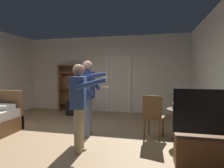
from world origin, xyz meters
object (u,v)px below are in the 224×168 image
(laptop, at_px, (180,107))
(bottle_on_table, at_px, (189,105))
(bookshelf, at_px, (72,86))
(tv_flatscreen, at_px, (213,146))
(person_striped_shirt, at_px, (88,93))
(suitcase_small, at_px, (74,108))
(side_table, at_px, (181,120))
(wooden_chair, at_px, (153,115))
(person_blue_shirt, at_px, (79,100))
(suitcase_dark, at_px, (76,108))

(laptop, relative_size, bottle_on_table, 1.16)
(bookshelf, relative_size, laptop, 5.41)
(bookshelf, bearing_deg, tv_flatscreen, -41.69)
(tv_flatscreen, height_order, laptop, tv_flatscreen)
(person_striped_shirt, bearing_deg, bookshelf, 122.34)
(tv_flatscreen, bearing_deg, suitcase_small, 141.29)
(side_table, height_order, wooden_chair, wooden_chair)
(bookshelf, relative_size, wooden_chair, 1.80)
(tv_flatscreen, distance_m, suitcase_small, 4.64)
(laptop, height_order, suitcase_small, laptop)
(laptop, bearing_deg, suitcase_small, 151.16)
(side_table, height_order, person_blue_shirt, person_blue_shirt)
(tv_flatscreen, relative_size, suitcase_dark, 2.45)
(suitcase_dark, xyz_separation_m, suitcase_small, (0.00, -0.13, 0.00))
(laptop, bearing_deg, bookshelf, 145.99)
(wooden_chair, height_order, suitcase_dark, wooden_chair)
(bookshelf, distance_m, side_table, 4.46)
(bookshelf, bearing_deg, laptop, -34.01)
(wooden_chair, height_order, suitcase_small, wooden_chair)
(side_table, bearing_deg, bookshelf, 146.67)
(bookshelf, relative_size, person_striped_shirt, 1.01)
(wooden_chair, distance_m, suitcase_dark, 3.32)
(wooden_chair, distance_m, suitcase_small, 3.24)
(person_striped_shirt, bearing_deg, person_blue_shirt, -81.20)
(wooden_chair, xyz_separation_m, suitcase_small, (-2.71, 1.75, -0.31))
(bookshelf, xyz_separation_m, suitcase_small, (0.39, -0.67, -0.73))
(bottle_on_table, xyz_separation_m, person_blue_shirt, (-2.11, -0.83, 0.14))
(tv_flatscreen, bearing_deg, bookshelf, 138.31)
(wooden_chair, relative_size, suitcase_small, 2.08)
(bookshelf, xyz_separation_m, person_blue_shirt, (1.73, -3.35, -0.00))
(suitcase_dark, bearing_deg, side_table, -14.37)
(side_table, xyz_separation_m, wooden_chair, (-0.59, 0.01, 0.07))
(bookshelf, xyz_separation_m, tv_flatscreen, (4.01, -3.57, -0.60))
(side_table, relative_size, person_striped_shirt, 0.40)
(suitcase_dark, relative_size, suitcase_small, 1.07)
(wooden_chair, bearing_deg, tv_flatscreen, -51.76)
(tv_flatscreen, relative_size, wooden_chair, 1.26)
(bookshelf, bearing_deg, person_blue_shirt, -62.62)
(person_striped_shirt, bearing_deg, suitcase_dark, 121.37)
(bottle_on_table, distance_m, person_blue_shirt, 2.27)
(wooden_chair, bearing_deg, suitcase_dark, 145.30)
(tv_flatscreen, distance_m, person_striped_shirt, 2.70)
(laptop, distance_m, bottle_on_table, 0.19)
(person_blue_shirt, xyz_separation_m, person_striped_shirt, (-0.12, 0.81, 0.06))
(laptop, bearing_deg, person_blue_shirt, -155.82)
(bookshelf, relative_size, bottle_on_table, 6.25)
(suitcase_dark, distance_m, suitcase_small, 0.13)
(tv_flatscreen, height_order, bottle_on_table, tv_flatscreen)
(wooden_chair, xyz_separation_m, suitcase_dark, (-2.71, 1.88, -0.31))
(bookshelf, xyz_separation_m, wooden_chair, (3.10, -2.42, -0.42))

